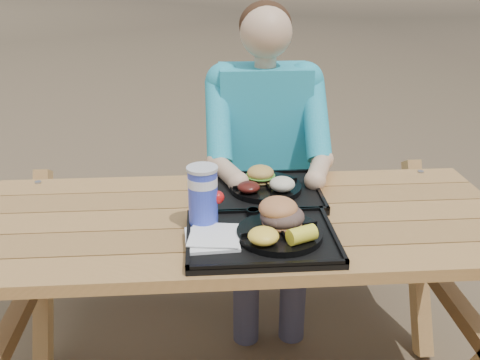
{
  "coord_description": "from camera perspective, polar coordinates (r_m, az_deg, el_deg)",
  "views": [
    {
      "loc": [
        -0.11,
        -1.59,
        1.55
      ],
      "look_at": [
        0.0,
        0.0,
        0.88
      ],
      "focal_mm": 40.0,
      "sensor_mm": 36.0,
      "label": 1
    }
  ],
  "objects": [
    {
      "name": "cutlery_far",
      "position": [
        1.93,
        -2.93,
        -1.04
      ],
      "size": [
        0.03,
        0.18,
        0.01
      ],
      "primitive_type": "cube",
      "rotation": [
        0.0,
        0.0,
        -0.0
      ],
      "color": "black",
      "rests_on": "tray_far"
    },
    {
      "name": "potato_salad",
      "position": [
        1.87,
        4.53,
        -0.43
      ],
      "size": [
        0.09,
        0.09,
        0.05
      ],
      "primitive_type": "ellipsoid",
      "color": "beige",
      "rests_on": "plate_far"
    },
    {
      "name": "plate_near",
      "position": [
        1.62,
        4.25,
        -5.69
      ],
      "size": [
        0.26,
        0.26,
        0.02
      ],
      "primitive_type": "cylinder",
      "color": "black",
      "rests_on": "tray_near"
    },
    {
      "name": "tray_near",
      "position": [
        1.63,
        2.27,
        -6.3
      ],
      "size": [
        0.45,
        0.35,
        0.02
      ],
      "primitive_type": "cube",
      "color": "black",
      "rests_on": "picnic_table"
    },
    {
      "name": "tray_far",
      "position": [
        1.93,
        1.87,
        -1.46
      ],
      "size": [
        0.45,
        0.35,
        0.02
      ],
      "primitive_type": "cube",
      "color": "black",
      "rests_on": "picnic_table"
    },
    {
      "name": "condiment_mustard",
      "position": [
        1.73,
        3.81,
        -3.56
      ],
      "size": [
        0.04,
        0.04,
        0.03
      ],
      "primitive_type": "cylinder",
      "color": "gold",
      "rests_on": "tray_near"
    },
    {
      "name": "sandwich",
      "position": [
        1.62,
        4.57,
        -2.67
      ],
      "size": [
        0.13,
        0.13,
        0.13
      ],
      "primitive_type": null,
      "color": "#BC7342",
      "rests_on": "plate_near"
    },
    {
      "name": "condiment_bbq",
      "position": [
        1.73,
        1.41,
        -3.52
      ],
      "size": [
        0.04,
        0.04,
        0.03
      ],
      "primitive_type": "cylinder",
      "color": "black",
      "rests_on": "tray_near"
    },
    {
      "name": "picnic_table",
      "position": [
        1.98,
        0.0,
        -13.59
      ],
      "size": [
        1.8,
        1.49,
        0.75
      ],
      "primitive_type": null,
      "color": "#999999",
      "rests_on": "ground"
    },
    {
      "name": "burger",
      "position": [
        1.94,
        2.21,
        1.12
      ],
      "size": [
        0.1,
        0.1,
        0.09
      ],
      "primitive_type": null,
      "color": "#C09343",
      "rests_on": "plate_far"
    },
    {
      "name": "corn_cob",
      "position": [
        1.55,
        6.61,
        -5.81
      ],
      "size": [
        0.11,
        0.11,
        0.05
      ],
      "primitive_type": null,
      "rotation": [
        0.0,
        0.0,
        0.41
      ],
      "color": "yellow",
      "rests_on": "plate_near"
    },
    {
      "name": "diner",
      "position": [
        2.39,
        2.5,
        0.33
      ],
      "size": [
        0.48,
        0.84,
        1.28
      ],
      "primitive_type": null,
      "color": "teal",
      "rests_on": "ground"
    },
    {
      "name": "baked_beans",
      "position": [
        1.86,
        0.93,
        -0.76
      ],
      "size": [
        0.08,
        0.08,
        0.04
      ],
      "primitive_type": "ellipsoid",
      "color": "#47120E",
      "rests_on": "plate_far"
    },
    {
      "name": "napkin_stack",
      "position": [
        1.59,
        -3.03,
        -6.22
      ],
      "size": [
        0.16,
        0.16,
        0.02
      ],
      "primitive_type": "cube",
      "rotation": [
        0.0,
        0.0,
        0.06
      ],
      "color": "white",
      "rests_on": "tray_near"
    },
    {
      "name": "mac_cheese",
      "position": [
        1.53,
        2.52,
        -5.98
      ],
      "size": [
        0.09,
        0.09,
        0.05
      ],
      "primitive_type": "ellipsoid",
      "color": "yellow",
      "rests_on": "plate_near"
    },
    {
      "name": "plate_far",
      "position": [
        1.93,
        2.73,
        -0.77
      ],
      "size": [
        0.26,
        0.26,
        0.02
      ],
      "primitive_type": "cylinder",
      "color": "black",
      "rests_on": "tray_far"
    },
    {
      "name": "soda_cup",
      "position": [
        1.65,
        -3.97,
        -1.9
      ],
      "size": [
        0.09,
        0.09,
        0.18
      ],
      "primitive_type": "cylinder",
      "color": "#192DC0",
      "rests_on": "tray_near"
    }
  ]
}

